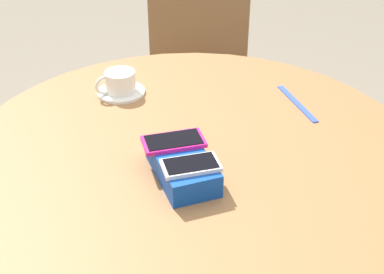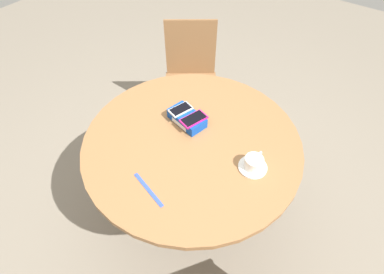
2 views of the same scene
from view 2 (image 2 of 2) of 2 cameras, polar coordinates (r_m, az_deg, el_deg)
ground_plane at (r=2.14m, az=0.00°, el=-14.53°), size 8.00×8.00×0.00m
round_table at (r=1.57m, az=0.00°, el=-3.07°), size 1.09×1.09×0.78m
phone_box at (r=1.55m, az=-0.98°, el=3.60°), size 0.22×0.15×0.05m
phone_white at (r=1.56m, az=-2.19°, el=5.28°), size 0.10×0.13×0.01m
phone_magenta at (r=1.50m, az=0.34°, el=3.47°), size 0.11×0.15×0.01m
saucer at (r=1.40m, az=11.46°, el=-5.62°), size 0.13×0.13×0.01m
coffee_cup at (r=1.38m, az=11.73°, el=-4.72°), size 0.08×0.12×0.06m
lanyard_strap at (r=1.33m, az=-8.31°, el=-9.87°), size 0.21×0.07×0.00m
chair_near_window at (r=2.36m, az=-0.22°, el=10.70°), size 0.56×0.56×0.90m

